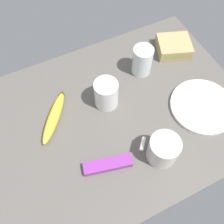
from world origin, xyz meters
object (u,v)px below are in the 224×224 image
object	(u,v)px
coffee_mug_milky	(163,149)
glass_of_milk	(142,62)
banana	(54,117)
snack_bar	(108,165)
plate_of_food	(203,106)
coffee_mug_black	(106,94)
sandwich_main	(174,46)

from	to	relation	value
coffee_mug_milky	glass_of_milk	size ratio (longest dim) A/B	1.00
coffee_mug_milky	banana	distance (cm)	35.20
snack_bar	plate_of_food	bearing A→B (deg)	-159.61
coffee_mug_black	glass_of_milk	world-z (taller)	glass_of_milk
coffee_mug_milky	glass_of_milk	world-z (taller)	glass_of_milk
banana	snack_bar	bearing A→B (deg)	112.47
coffee_mug_black	coffee_mug_milky	world-z (taller)	coffee_mug_black
plate_of_food	banana	distance (cm)	48.64
coffee_mug_black	banana	world-z (taller)	coffee_mug_black
plate_of_food	coffee_mug_milky	xyz separation A→B (cm)	(21.22, 8.34, 4.01)
snack_bar	sandwich_main	bearing A→B (deg)	-130.74
coffee_mug_milky	snack_bar	size ratio (longest dim) A/B	0.75
banana	snack_bar	world-z (taller)	banana
sandwich_main	banana	size ratio (longest dim) A/B	0.87
glass_of_milk	sandwich_main	bearing A→B (deg)	-168.71
coffee_mug_black	sandwich_main	size ratio (longest dim) A/B	0.67
plate_of_food	coffee_mug_black	bearing A→B (deg)	-29.37
coffee_mug_black	glass_of_milk	size ratio (longest dim) A/B	0.94
plate_of_food	sandwich_main	xyz separation A→B (cm)	(-4.92, -25.60, 1.60)
glass_of_milk	banana	xyz separation A→B (cm)	(34.84, 5.59, -3.04)
coffee_mug_black	coffee_mug_milky	xyz separation A→B (cm)	(-6.54, 23.96, -0.51)
plate_of_food	coffee_mug_black	size ratio (longest dim) A/B	2.14
plate_of_food	coffee_mug_black	distance (cm)	32.16
plate_of_food	coffee_mug_black	xyz separation A→B (cm)	(27.75, -15.62, 4.53)
coffee_mug_black	sandwich_main	distance (cm)	34.29
glass_of_milk	coffee_mug_milky	bearing A→B (deg)	71.27
sandwich_main	banana	world-z (taller)	sandwich_main
coffee_mug_black	sandwich_main	xyz separation A→B (cm)	(-32.67, -9.98, -2.93)
plate_of_food	sandwich_main	bearing A→B (deg)	-100.88
snack_bar	glass_of_milk	bearing A→B (deg)	-120.54
coffee_mug_black	coffee_mug_milky	distance (cm)	24.84
snack_bar	coffee_mug_milky	bearing A→B (deg)	179.46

